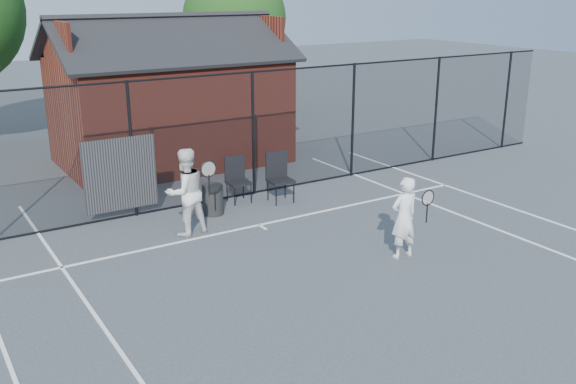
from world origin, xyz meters
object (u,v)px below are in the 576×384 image
chair_left (239,181)px  chair_right (281,178)px  player_front (404,217)px  waste_bin (213,199)px  clubhouse (170,106)px  player_back (186,192)px

chair_left → chair_right: chair_right is taller
player_front → chair_right: (-0.25, 3.99, -0.21)m
chair_right → waste_bin: bearing=-176.4°
chair_left → clubhouse: bearing=90.8°
player_front → waste_bin: size_ratio=2.27×
chair_right → player_front: bearing=-80.9°
clubhouse → waste_bin: 5.11m
clubhouse → player_front: (0.96, -8.89, -0.82)m
waste_bin → clubhouse: bearing=78.1°
clubhouse → waste_bin: bearing=-101.9°
chair_left → waste_bin: 1.01m
player_front → player_back: (-2.95, 3.25, 0.12)m
player_front → waste_bin: (-1.99, 4.05, -0.44)m
clubhouse → player_back: clubhouse is taller
player_front → player_back: size_ratio=0.87×
clubhouse → chair_left: (-0.13, -4.40, -1.08)m
clubhouse → waste_bin: (-1.02, -4.84, -1.26)m
clubhouse → chair_left: clubhouse is taller
clubhouse → chair_right: size_ratio=5.66×
chair_left → waste_bin: chair_left is taller
player_back → clubhouse: bearing=70.6°
chair_left → waste_bin: bearing=-151.2°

